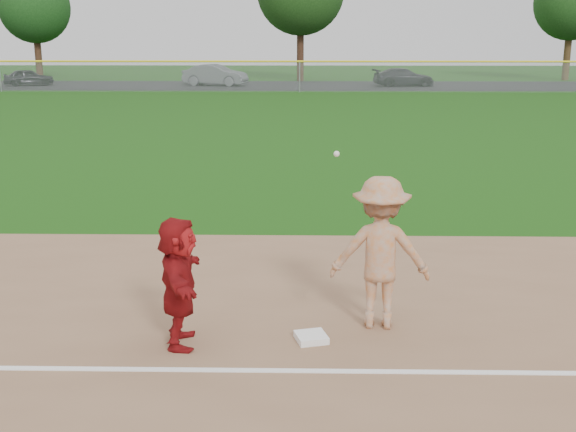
{
  "coord_description": "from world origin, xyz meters",
  "views": [
    {
      "loc": [
        0.2,
        -8.49,
        3.85
      ],
      "look_at": [
        0.0,
        1.5,
        1.3
      ],
      "focal_mm": 45.0,
      "sensor_mm": 36.0,
      "label": 1
    }
  ],
  "objects_px": {
    "car_mid": "(215,75)",
    "car_right": "(404,77)",
    "first_base": "(311,337)",
    "base_runner": "(179,282)",
    "car_left": "(29,77)"
  },
  "relations": [
    {
      "from": "car_mid",
      "to": "car_right",
      "type": "bearing_deg",
      "value": -77.04
    },
    {
      "from": "first_base",
      "to": "base_runner",
      "type": "relative_size",
      "value": 0.23
    },
    {
      "from": "base_runner",
      "to": "car_left",
      "type": "distance_m",
      "value": 49.35
    },
    {
      "from": "first_base",
      "to": "base_runner",
      "type": "distance_m",
      "value": 1.83
    },
    {
      "from": "first_base",
      "to": "car_mid",
      "type": "bearing_deg",
      "value": 98.24
    },
    {
      "from": "car_left",
      "to": "base_runner",
      "type": "bearing_deg",
      "value": -179.25
    },
    {
      "from": "first_base",
      "to": "car_left",
      "type": "xyz_separation_m",
      "value": [
        -20.5,
        45.48,
        0.56
      ]
    },
    {
      "from": "first_base",
      "to": "car_mid",
      "type": "xyz_separation_m",
      "value": [
        -6.61,
        45.67,
        0.73
      ]
    },
    {
      "from": "first_base",
      "to": "car_right",
      "type": "xyz_separation_m",
      "value": [
        7.28,
        45.37,
        0.6
      ]
    },
    {
      "from": "car_mid",
      "to": "first_base",
      "type": "bearing_deg",
      "value": -157.58
    },
    {
      "from": "first_base",
      "to": "car_left",
      "type": "bearing_deg",
      "value": 114.26
    },
    {
      "from": "car_left",
      "to": "car_right",
      "type": "height_order",
      "value": "car_right"
    },
    {
      "from": "base_runner",
      "to": "car_right",
      "type": "distance_m",
      "value": 46.37
    },
    {
      "from": "first_base",
      "to": "car_right",
      "type": "height_order",
      "value": "car_right"
    },
    {
      "from": "car_right",
      "to": "first_base",
      "type": "bearing_deg",
      "value": 162.95
    }
  ]
}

